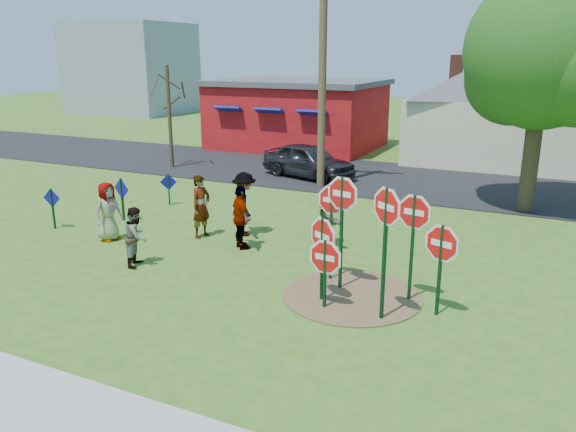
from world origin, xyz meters
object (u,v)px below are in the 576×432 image
stop_sign_a (323,242)px  person_b (201,206)px  utility_pole (323,54)px  leafy_tree (547,59)px  person_a (108,211)px  stop_sign_c (386,223)px  stop_sign_b (342,204)px  suv (308,161)px  stop_sign_d (414,221)px

stop_sign_a → person_b: 5.70m
utility_pole → leafy_tree: (8.05, -0.34, -0.17)m
stop_sign_a → person_a: (-7.32, 1.25, -0.51)m
stop_sign_c → stop_sign_b: bearing=172.6°
person_a → suv: bearing=2.1°
utility_pole → leafy_tree: utility_pole is taller
person_a → stop_sign_d: bearing=-80.1°
stop_sign_d → person_b: (-6.78, 1.83, -0.91)m
person_b → suv: (-0.41, 9.05, -0.16)m
suv → leafy_tree: 10.35m
person_a → person_b: bearing=-45.6°
stop_sign_c → person_b: (-6.49, 3.03, -1.15)m
suv → stop_sign_c: bearing=-133.3°
stop_sign_d → suv: bearing=135.3°
stop_sign_b → suv: size_ratio=0.65×
suv → stop_sign_d: bearing=-129.6°
stop_sign_d → leafy_tree: 9.92m
stop_sign_b → person_a: stop_sign_b is taller
stop_sign_c → utility_pole: (-5.73, 10.67, 3.23)m
utility_pole → person_a: bearing=-108.7°
person_a → utility_pole: (3.06, 9.08, 4.45)m
stop_sign_a → stop_sign_b: (0.13, 0.80, 0.67)m
stop_sign_a → leafy_tree: (3.80, 9.99, 3.78)m
stop_sign_b → leafy_tree: size_ratio=0.35×
suv → leafy_tree: size_ratio=0.55×
person_a → person_b: (2.31, 1.44, 0.07)m
utility_pole → stop_sign_c: bearing=-61.8°
stop_sign_a → person_b: stop_sign_a is taller
stop_sign_c → suv: size_ratio=0.68×
stop_sign_a → utility_pole: (-4.25, 10.33, 3.95)m
stop_sign_a → stop_sign_d: bearing=55.8°
person_b → utility_pole: bearing=5.1°
stop_sign_d → utility_pole: size_ratio=0.26×
person_a → stop_sign_c: bearing=-87.9°
person_a → person_b: size_ratio=0.93×
stop_sign_c → leafy_tree: (2.31, 10.32, 3.07)m
leafy_tree → stop_sign_b: bearing=-111.7°
utility_pole → stop_sign_b: bearing=-65.3°
stop_sign_a → utility_pole: bearing=142.3°
stop_sign_d → leafy_tree: (2.02, 9.13, 3.31)m
stop_sign_d → leafy_tree: size_ratio=0.32×
person_b → leafy_tree: leafy_tree is taller
stop_sign_d → person_a: bearing=-170.6°
stop_sign_a → suv: stop_sign_a is taller
person_a → stop_sign_a: bearing=-87.4°
stop_sign_c → leafy_tree: 11.02m
stop_sign_b → stop_sign_d: 1.65m
person_a → utility_pole: bearing=-6.3°
utility_pole → leafy_tree: bearing=-2.4°
person_a → utility_pole: 10.57m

